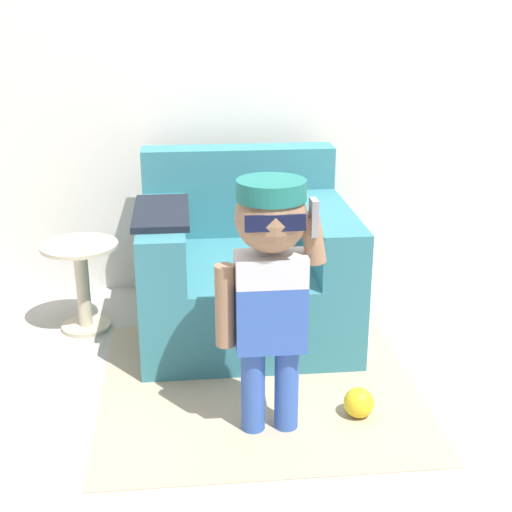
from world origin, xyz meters
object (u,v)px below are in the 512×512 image
object	(u,v)px
armchair	(244,268)
side_table	(82,278)
toy_ball	(359,403)
person_child	(270,270)

from	to	relation	value
armchair	side_table	xyz separation A→B (m)	(-0.80, 0.05, -0.04)
side_table	toy_ball	size ratio (longest dim) A/B	3.69
person_child	toy_ball	bearing A→B (deg)	6.89
toy_ball	person_child	bearing A→B (deg)	-173.11
person_child	toy_ball	world-z (taller)	person_child
person_child	side_table	distance (m)	1.34
armchair	toy_ball	bearing A→B (deg)	-66.99
side_table	toy_ball	world-z (taller)	side_table
person_child	armchair	bearing A→B (deg)	90.80
armchair	person_child	xyz separation A→B (m)	(0.01, -0.94, 0.35)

